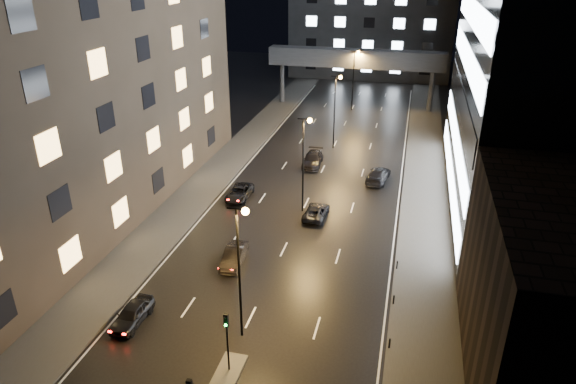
{
  "coord_description": "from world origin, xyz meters",
  "views": [
    {
      "loc": [
        10.02,
        -19.11,
        24.43
      ],
      "look_at": [
        -0.55,
        23.84,
        4.0
      ],
      "focal_mm": 32.0,
      "sensor_mm": 36.0,
      "label": 1
    }
  ],
  "objects_px": {
    "car_away_b": "(234,256)",
    "car_away_d": "(313,159)",
    "car_away_c": "(239,193)",
    "car_away_a": "(132,314)",
    "car_toward_a": "(316,211)",
    "car_toward_b": "(378,175)"
  },
  "relations": [
    {
      "from": "car_toward_b",
      "to": "car_away_a",
      "type": "bearing_deg",
      "value": 70.71
    },
    {
      "from": "car_away_c",
      "to": "car_away_d",
      "type": "distance_m",
      "value": 13.01
    },
    {
      "from": "car_away_b",
      "to": "car_away_a",
      "type": "bearing_deg",
      "value": -120.67
    },
    {
      "from": "car_away_c",
      "to": "car_toward_b",
      "type": "relative_size",
      "value": 0.89
    },
    {
      "from": "car_away_b",
      "to": "car_away_d",
      "type": "distance_m",
      "value": 24.33
    },
    {
      "from": "car_away_b",
      "to": "car_toward_b",
      "type": "relative_size",
      "value": 0.82
    },
    {
      "from": "car_away_a",
      "to": "car_toward_a",
      "type": "distance_m",
      "value": 21.9
    },
    {
      "from": "car_away_c",
      "to": "car_toward_a",
      "type": "height_order",
      "value": "car_away_c"
    },
    {
      "from": "car_away_a",
      "to": "car_toward_a",
      "type": "height_order",
      "value": "car_away_a"
    },
    {
      "from": "car_away_a",
      "to": "car_away_d",
      "type": "bearing_deg",
      "value": 79.87
    },
    {
      "from": "car_away_b",
      "to": "car_toward_a",
      "type": "distance_m",
      "value": 11.54
    },
    {
      "from": "car_away_c",
      "to": "car_away_d",
      "type": "xyz_separation_m",
      "value": [
        5.94,
        11.57,
        0.12
      ]
    },
    {
      "from": "car_away_a",
      "to": "car_toward_b",
      "type": "relative_size",
      "value": 0.78
    },
    {
      "from": "car_away_a",
      "to": "car_toward_a",
      "type": "relative_size",
      "value": 0.93
    },
    {
      "from": "car_away_a",
      "to": "car_away_b",
      "type": "distance_m",
      "value": 10.36
    },
    {
      "from": "car_away_d",
      "to": "car_toward_b",
      "type": "bearing_deg",
      "value": -22.69
    },
    {
      "from": "car_away_c",
      "to": "car_toward_b",
      "type": "distance_m",
      "value": 16.76
    },
    {
      "from": "car_away_b",
      "to": "car_away_c",
      "type": "relative_size",
      "value": 0.92
    },
    {
      "from": "car_away_d",
      "to": "car_toward_b",
      "type": "relative_size",
      "value": 1.0
    },
    {
      "from": "car_away_b",
      "to": "car_away_d",
      "type": "height_order",
      "value": "car_away_d"
    },
    {
      "from": "car_away_a",
      "to": "car_away_d",
      "type": "relative_size",
      "value": 0.78
    },
    {
      "from": "car_away_b",
      "to": "car_away_c",
      "type": "height_order",
      "value": "car_away_b"
    }
  ]
}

